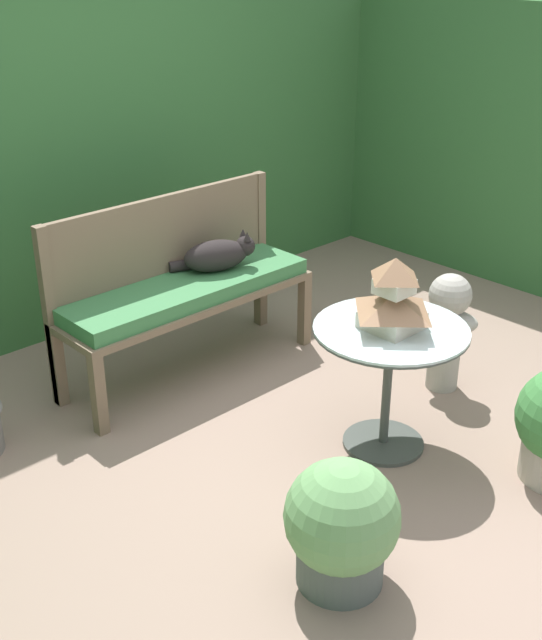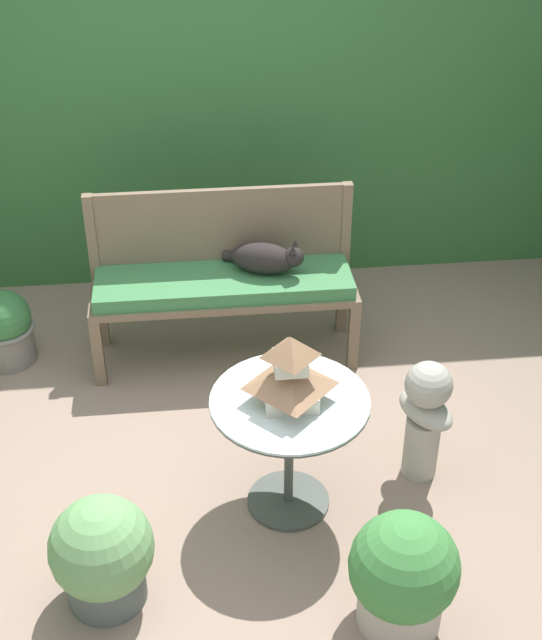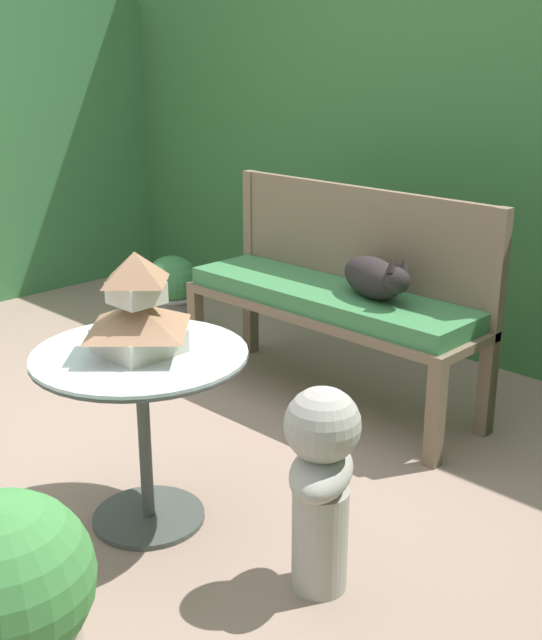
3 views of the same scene
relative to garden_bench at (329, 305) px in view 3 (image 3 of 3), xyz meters
The scene contains 10 objects.
ground 1.08m from the garden_bench, 94.06° to the right, with size 30.00×30.00×0.00m, color gray.
foliage_hedge_back 1.53m from the garden_bench, 92.87° to the left, with size 6.40×0.89×2.29m, color #336633.
garden_bench is the anchor object (origin of this frame).
bench_backrest 0.32m from the garden_bench, 90.00° to the left, with size 1.51×0.06×1.00m.
cat 0.30m from the garden_bench, ahead, with size 0.45×0.33×0.21m.
patio_table 1.26m from the garden_bench, 79.70° to the right, with size 0.72×0.72×0.64m.
pagoda_birdhouse 1.30m from the garden_bench, 79.70° to the right, with size 0.32×0.32×0.34m.
garden_bust 1.42m from the garden_bench, 50.38° to the right, with size 0.31×0.37×0.67m.
potted_plant_patio_mid 1.31m from the garden_bench, behind, with size 0.35×0.35×0.46m.
potted_plant_bench_left 2.06m from the garden_bench, 72.85° to the right, with size 0.46×0.46×0.55m.
Camera 3 is at (2.34, -1.74, 1.59)m, focal length 45.00 mm.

